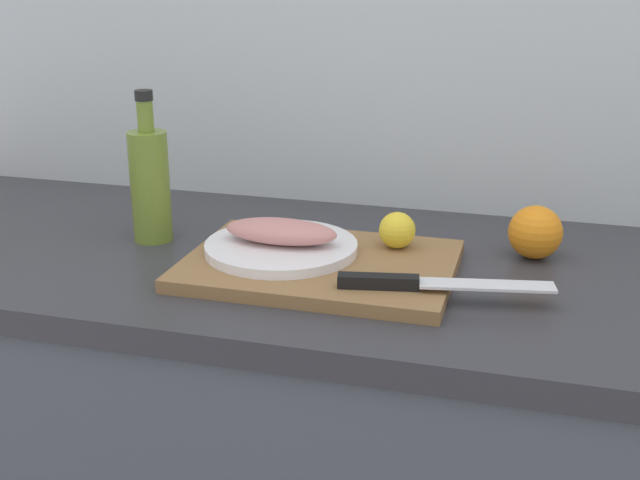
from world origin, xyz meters
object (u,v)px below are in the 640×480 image
chef_knife (418,283)px  olive_oil_bottle (150,182)px  white_plate (281,247)px  lemon_0 (397,230)px  fish_fillet (281,231)px  cutting_board (320,265)px

chef_knife → olive_oil_bottle: (-0.46, 0.14, 0.07)m
white_plate → olive_oil_bottle: bearing=167.9°
lemon_0 → chef_knife: bearing=-69.7°
fish_fillet → cutting_board: bearing=-12.0°
white_plate → fish_fillet: bearing=90.0°
lemon_0 → olive_oil_bottle: bearing=-177.8°
white_plate → chef_knife: bearing=-21.7°
chef_knife → cutting_board: bearing=144.1°
fish_fillet → lemon_0: bearing=22.0°
lemon_0 → cutting_board: bearing=-141.2°
cutting_board → olive_oil_bottle: olive_oil_bottle is taller
chef_knife → olive_oil_bottle: bearing=152.6°
white_plate → lemon_0: 0.18m
cutting_board → white_plate: size_ratio=1.70×
lemon_0 → olive_oil_bottle: size_ratio=0.23×
cutting_board → lemon_0: lemon_0 is taller
chef_knife → lemon_0: 0.17m
fish_fillet → chef_knife: fish_fillet is taller
cutting_board → olive_oil_bottle: 0.32m
olive_oil_bottle → chef_knife: bearing=-16.8°
fish_fillet → chef_knife: (0.22, -0.09, -0.02)m
cutting_board → lemon_0: size_ratio=7.01×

